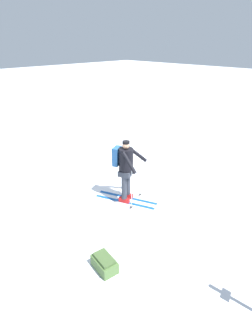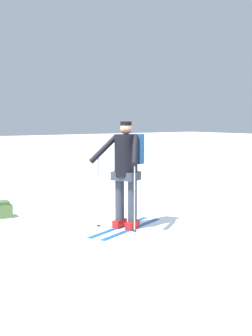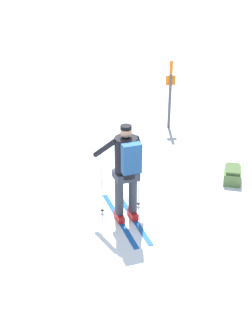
# 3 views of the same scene
# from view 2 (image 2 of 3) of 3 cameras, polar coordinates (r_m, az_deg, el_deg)

# --- Properties ---
(ground_plane) EXTENTS (80.00, 80.00, 0.00)m
(ground_plane) POSITION_cam_2_polar(r_m,az_deg,el_deg) (7.70, -0.52, -7.61)
(ground_plane) COLOR white
(skier) EXTENTS (1.75, 1.08, 1.77)m
(skier) POSITION_cam_2_polar(r_m,az_deg,el_deg) (7.69, 0.07, 0.26)
(skier) COLOR #144C9E
(skier) RESTS_ON ground_plane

